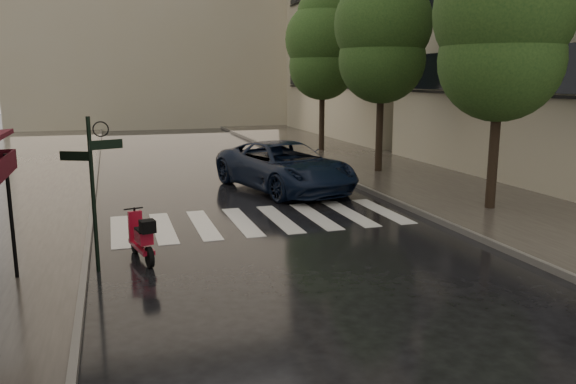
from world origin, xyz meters
TOP-DOWN VIEW (x-y plane):
  - ground at (0.00, 0.00)m, footprint 120.00×120.00m
  - sidewalk_far at (10.25, 12.00)m, footprint 5.50×60.00m
  - curb_near at (-1.45, 12.00)m, footprint 0.12×60.00m
  - curb_far at (7.45, 12.00)m, footprint 0.12×60.00m
  - crosswalk at (2.98, 6.00)m, footprint 7.85×3.20m
  - signpost at (-1.19, 3.00)m, footprint 1.17×0.29m
  - tree_near at (9.60, 5.00)m, footprint 3.80×3.80m
  - tree_mid at (9.50, 12.00)m, footprint 3.80×3.80m
  - tree_far at (9.70, 19.00)m, footprint 3.80×3.80m
  - scooter at (-0.30, 3.42)m, footprint 0.61×1.56m
  - parked_car at (4.86, 9.91)m, footprint 4.18×6.50m

SIDE VIEW (x-z plane):
  - ground at x=0.00m, z-range 0.00..0.00m
  - crosswalk at x=2.98m, z-range 0.00..0.01m
  - sidewalk_far at x=10.25m, z-range 0.00..0.12m
  - curb_near at x=-1.45m, z-range -0.01..0.15m
  - curb_far at x=7.45m, z-range -0.01..0.15m
  - scooter at x=-0.30m, z-range -0.04..1.00m
  - parked_car at x=4.86m, z-range 0.00..1.67m
  - signpost at x=-1.19m, z-range 0.28..3.38m
  - tree_near at x=9.60m, z-range 1.33..9.31m
  - tree_far at x=9.70m, z-range 1.37..9.54m
  - tree_mid at x=9.50m, z-range 1.42..9.76m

